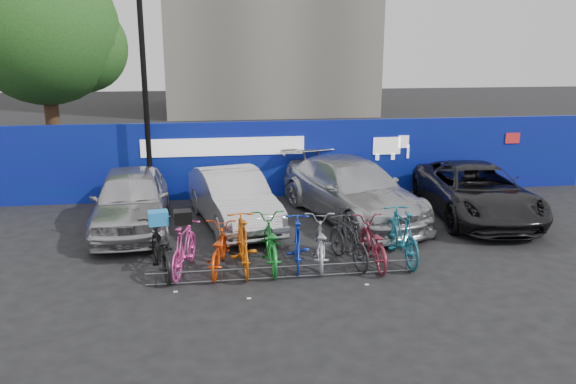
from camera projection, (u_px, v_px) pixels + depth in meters
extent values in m
plane|color=black|center=(281.00, 268.00, 12.13)|extent=(100.00, 100.00, 0.00)
cube|color=navy|center=(256.00, 160.00, 17.57)|extent=(22.00, 0.15, 2.40)
cube|color=white|center=(224.00, 147.00, 17.22)|extent=(5.00, 0.02, 0.55)
cube|color=white|center=(387.00, 146.00, 17.96)|extent=(1.20, 0.02, 0.90)
cube|color=red|center=(513.00, 138.00, 18.51)|extent=(0.50, 0.02, 0.35)
cylinder|color=#382314|center=(53.00, 122.00, 20.24)|extent=(0.50, 0.50, 4.00)
sphere|color=#224615|center=(43.00, 29.00, 19.42)|extent=(5.20, 5.20, 5.20)
sphere|color=#224615|center=(82.00, 47.00, 20.03)|extent=(3.20, 3.20, 3.20)
cylinder|color=black|center=(146.00, 105.00, 16.10)|extent=(0.16, 0.16, 6.00)
cylinder|color=#595B60|center=(285.00, 267.00, 11.48)|extent=(5.60, 0.03, 0.03)
cylinder|color=#595B60|center=(285.00, 277.00, 11.54)|extent=(5.60, 0.03, 0.03)
cylinder|color=#595B60|center=(156.00, 280.00, 11.16)|extent=(0.03, 0.03, 0.28)
cylinder|color=#595B60|center=(221.00, 277.00, 11.34)|extent=(0.03, 0.03, 0.28)
cylinder|color=#595B60|center=(285.00, 273.00, 11.52)|extent=(0.03, 0.03, 0.28)
cylinder|color=#595B60|center=(346.00, 270.00, 11.70)|extent=(0.03, 0.03, 0.28)
cylinder|color=#595B60|center=(406.00, 266.00, 11.88)|extent=(0.03, 0.03, 0.28)
imported|color=#ADACB1|center=(132.00, 200.00, 14.53)|extent=(2.15, 4.79, 1.60)
imported|color=silver|center=(233.00, 198.00, 14.91)|extent=(2.50, 4.69, 1.47)
imported|color=#ADAEB3|center=(352.00, 190.00, 15.51)|extent=(3.73, 5.94, 1.60)
imported|color=black|center=(476.00, 191.00, 15.62)|extent=(2.92, 5.46, 1.46)
imported|color=black|center=(160.00, 249.00, 11.76)|extent=(1.18, 2.15, 1.07)
imported|color=#E03C97|center=(184.00, 248.00, 11.80)|extent=(0.93, 1.89, 1.09)
imported|color=#D33C0A|center=(218.00, 249.00, 11.91)|extent=(0.94, 1.93, 0.97)
imported|color=#CA5B0C|center=(243.00, 243.00, 11.91)|extent=(0.63, 2.02, 1.20)
imported|color=#167D29|center=(270.00, 242.00, 12.13)|extent=(0.75, 2.09, 1.09)
imported|color=#112CA5|center=(298.00, 242.00, 12.15)|extent=(0.76, 1.87, 1.09)
imported|color=#A8ABB0|center=(320.00, 242.00, 12.27)|extent=(0.99, 2.02, 1.02)
imported|color=#252528|center=(348.00, 241.00, 12.23)|extent=(0.93, 1.85, 1.07)
imported|color=maroon|center=(373.00, 243.00, 12.23)|extent=(0.68, 1.92, 1.01)
imported|color=#19667D|center=(402.00, 235.00, 12.42)|extent=(0.60, 2.01, 1.21)
cube|color=#207ECB|center=(158.00, 218.00, 11.59)|extent=(0.44, 0.36, 0.29)
cube|color=black|center=(183.00, 217.00, 11.62)|extent=(0.40, 0.36, 0.27)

